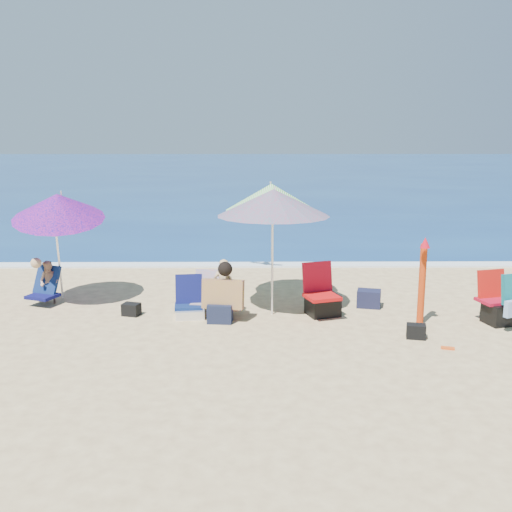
{
  "coord_description": "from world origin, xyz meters",
  "views": [
    {
      "loc": [
        -0.38,
        -8.68,
        3.13
      ],
      "look_at": [
        -0.3,
        1.0,
        1.1
      ],
      "focal_mm": 40.9,
      "sensor_mm": 36.0,
      "label": 1
    }
  ],
  "objects_px": {
    "chair_navy": "(190,306)",
    "camp_chair_right": "(501,305)",
    "camp_chair_left": "(322,300)",
    "chair_rainbow": "(206,301)",
    "furled_umbrella": "(423,277)",
    "person_center": "(224,290)",
    "umbrella_turquoise": "(273,203)",
    "umbrella_blue": "(58,206)",
    "person_left": "(48,282)",
    "umbrella_striped": "(271,197)"
  },
  "relations": [
    {
      "from": "chair_navy",
      "to": "chair_rainbow",
      "type": "height_order",
      "value": "chair_rainbow"
    },
    {
      "from": "umbrella_blue",
      "to": "camp_chair_left",
      "type": "xyz_separation_m",
      "value": [
        4.74,
        -0.7,
        -1.57
      ]
    },
    {
      "from": "chair_navy",
      "to": "camp_chair_left",
      "type": "bearing_deg",
      "value": -0.13
    },
    {
      "from": "chair_rainbow",
      "to": "camp_chair_left",
      "type": "bearing_deg",
      "value": -7.83
    },
    {
      "from": "umbrella_blue",
      "to": "person_left",
      "type": "xyz_separation_m",
      "value": [
        -0.31,
        0.07,
        -1.44
      ]
    },
    {
      "from": "chair_navy",
      "to": "umbrella_blue",
      "type": "bearing_deg",
      "value": 163.86
    },
    {
      "from": "camp_chair_right",
      "to": "chair_navy",
      "type": "bearing_deg",
      "value": 174.42
    },
    {
      "from": "umbrella_striped",
      "to": "camp_chair_right",
      "type": "height_order",
      "value": "umbrella_striped"
    },
    {
      "from": "furled_umbrella",
      "to": "person_center",
      "type": "distance_m",
      "value": 3.34
    },
    {
      "from": "umbrella_striped",
      "to": "camp_chair_right",
      "type": "distance_m",
      "value": 4.38
    },
    {
      "from": "person_center",
      "to": "umbrella_blue",
      "type": "bearing_deg",
      "value": 164.77
    },
    {
      "from": "umbrella_blue",
      "to": "chair_rainbow",
      "type": "height_order",
      "value": "umbrella_blue"
    },
    {
      "from": "umbrella_turquoise",
      "to": "chair_rainbow",
      "type": "distance_m",
      "value": 2.15
    },
    {
      "from": "chair_navy",
      "to": "person_left",
      "type": "bearing_deg",
      "value": 164.26
    },
    {
      "from": "chair_rainbow",
      "to": "furled_umbrella",
      "type": "bearing_deg",
      "value": -12.59
    },
    {
      "from": "chair_navy",
      "to": "camp_chair_left",
      "type": "relative_size",
      "value": 0.74
    },
    {
      "from": "furled_umbrella",
      "to": "chair_navy",
      "type": "relative_size",
      "value": 2.19
    },
    {
      "from": "umbrella_striped",
      "to": "furled_umbrella",
      "type": "bearing_deg",
      "value": -30.38
    },
    {
      "from": "camp_chair_left",
      "to": "camp_chair_right",
      "type": "height_order",
      "value": "camp_chair_left"
    },
    {
      "from": "furled_umbrella",
      "to": "camp_chair_right",
      "type": "relative_size",
      "value": 1.63
    },
    {
      "from": "chair_navy",
      "to": "camp_chair_right",
      "type": "distance_m",
      "value": 5.29
    },
    {
      "from": "umbrella_turquoise",
      "to": "camp_chair_left",
      "type": "height_order",
      "value": "umbrella_turquoise"
    },
    {
      "from": "umbrella_blue",
      "to": "chair_navy",
      "type": "height_order",
      "value": "umbrella_blue"
    },
    {
      "from": "umbrella_turquoise",
      "to": "chair_navy",
      "type": "xyz_separation_m",
      "value": [
        -1.47,
        -0.17,
        -1.79
      ]
    },
    {
      "from": "umbrella_turquoise",
      "to": "furled_umbrella",
      "type": "distance_m",
      "value": 2.78
    },
    {
      "from": "furled_umbrella",
      "to": "camp_chair_right",
      "type": "bearing_deg",
      "value": 0.91
    },
    {
      "from": "umbrella_turquoise",
      "to": "person_center",
      "type": "relative_size",
      "value": 2.31
    },
    {
      "from": "umbrella_turquoise",
      "to": "umbrella_blue",
      "type": "xyz_separation_m",
      "value": [
        -3.88,
        0.53,
        -0.12
      ]
    },
    {
      "from": "umbrella_turquoise",
      "to": "umbrella_blue",
      "type": "distance_m",
      "value": 3.92
    },
    {
      "from": "chair_navy",
      "to": "person_left",
      "type": "relative_size",
      "value": 0.76
    },
    {
      "from": "umbrella_striped",
      "to": "person_left",
      "type": "bearing_deg",
      "value": -178.24
    },
    {
      "from": "camp_chair_left",
      "to": "camp_chair_right",
      "type": "relative_size",
      "value": 1.01
    },
    {
      "from": "chair_navy",
      "to": "person_center",
      "type": "distance_m",
      "value": 0.7
    },
    {
      "from": "person_center",
      "to": "person_left",
      "type": "xyz_separation_m",
      "value": [
        -3.34,
        0.89,
        -0.09
      ]
    },
    {
      "from": "umbrella_striped",
      "to": "umbrella_blue",
      "type": "distance_m",
      "value": 3.88
    },
    {
      "from": "umbrella_blue",
      "to": "chair_navy",
      "type": "distance_m",
      "value": 3.02
    },
    {
      "from": "chair_navy",
      "to": "person_center",
      "type": "bearing_deg",
      "value": -11.57
    },
    {
      "from": "umbrella_turquoise",
      "to": "umbrella_blue",
      "type": "relative_size",
      "value": 1.05
    },
    {
      "from": "umbrella_turquoise",
      "to": "person_center",
      "type": "distance_m",
      "value": 1.73
    },
    {
      "from": "umbrella_turquoise",
      "to": "furled_umbrella",
      "type": "height_order",
      "value": "umbrella_turquoise"
    },
    {
      "from": "chair_rainbow",
      "to": "chair_navy",
      "type": "bearing_deg",
      "value": -133.81
    },
    {
      "from": "furled_umbrella",
      "to": "person_center",
      "type": "bearing_deg",
      "value": 172.9
    },
    {
      "from": "umbrella_blue",
      "to": "person_center",
      "type": "xyz_separation_m",
      "value": [
        3.03,
        -0.82,
        -1.35
      ]
    },
    {
      "from": "chair_navy",
      "to": "camp_chair_left",
      "type": "xyz_separation_m",
      "value": [
        2.32,
        -0.01,
        0.1
      ]
    },
    {
      "from": "umbrella_turquoise",
      "to": "person_left",
      "type": "xyz_separation_m",
      "value": [
        -4.2,
        0.6,
        -1.56
      ]
    },
    {
      "from": "umbrella_turquoise",
      "to": "furled_umbrella",
      "type": "bearing_deg",
      "value": -16.05
    },
    {
      "from": "umbrella_turquoise",
      "to": "camp_chair_left",
      "type": "xyz_separation_m",
      "value": [
        0.86,
        -0.17,
        -1.69
      ]
    },
    {
      "from": "chair_navy",
      "to": "umbrella_turquoise",
      "type": "bearing_deg",
      "value": 6.44
    },
    {
      "from": "umbrella_blue",
      "to": "person_left",
      "type": "distance_m",
      "value": 1.47
    },
    {
      "from": "furled_umbrella",
      "to": "person_center",
      "type": "xyz_separation_m",
      "value": [
        -3.3,
        0.41,
        -0.33
      ]
    }
  ]
}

